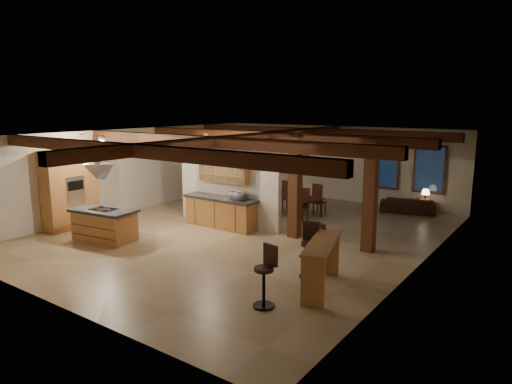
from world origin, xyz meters
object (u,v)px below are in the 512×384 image
Objects in this scene: bar_counter at (322,257)px; sofa at (408,205)px; dining_table at (294,206)px; kitchen_island at (105,224)px.

sofa is at bearing 94.93° from bar_counter.
dining_table is 6.42m from bar_counter.
bar_counter is at bearing 79.80° from sofa.
dining_table is at bearing 63.62° from kitchen_island.
bar_counter is (3.73, -5.21, 0.37)m from dining_table.
sofa is 7.85m from bar_counter.
kitchen_island is at bearing -176.50° from bar_counter.
dining_table is 0.92× the size of bar_counter.
bar_counter is at bearing 3.50° from kitchen_island.
kitchen_island is 6.53m from bar_counter.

